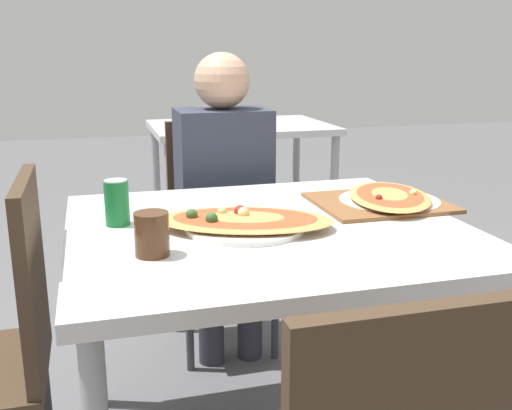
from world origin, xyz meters
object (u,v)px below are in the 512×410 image
object	(u,v)px
chair_far_seated	(219,222)
person_seated	(224,183)
pizza_second	(389,198)
pizza_main	(244,221)
soda_can	(117,203)
dining_table	(267,251)
drink_glass	(152,234)

from	to	relation	value
chair_far_seated	person_seated	distance (m)	0.22
person_seated	pizza_second	bearing A→B (deg)	123.99
pizza_main	person_seated	bearing A→B (deg)	81.69
chair_far_seated	pizza_main	distance (m)	0.87
chair_far_seated	person_seated	bearing A→B (deg)	90.00
chair_far_seated	soda_can	xyz separation A→B (m)	(-0.43, -0.71, 0.29)
dining_table	person_seated	xyz separation A→B (m)	(0.04, 0.70, 0.04)
pizza_second	drink_glass	bearing A→B (deg)	-159.68
pizza_second	chair_far_seated	bearing A→B (deg)	119.28
person_seated	soda_can	distance (m)	0.73
drink_glass	pizza_main	bearing A→B (deg)	29.70
person_seated	drink_glass	bearing A→B (deg)	67.16
drink_glass	pizza_second	distance (m)	0.81
soda_can	pizza_second	size ratio (longest dim) A/B	0.28
soda_can	pizza_main	bearing A→B (deg)	-21.49
dining_table	soda_can	bearing A→B (deg)	164.04
dining_table	pizza_main	distance (m)	0.12
soda_can	drink_glass	size ratio (longest dim) A/B	1.21
drink_glass	pizza_second	bearing A→B (deg)	20.32
soda_can	drink_glass	world-z (taller)	soda_can
dining_table	person_seated	bearing A→B (deg)	87.08
dining_table	chair_far_seated	world-z (taller)	chair_far_seated
soda_can	pizza_second	world-z (taller)	soda_can
dining_table	person_seated	distance (m)	0.70
dining_table	chair_far_seated	size ratio (longest dim) A/B	1.16
person_seated	pizza_second	world-z (taller)	person_seated
chair_far_seated	drink_glass	size ratio (longest dim) A/B	8.89
drink_glass	chair_far_seated	bearing A→B (deg)	69.67
chair_far_seated	pizza_main	size ratio (longest dim) A/B	1.74
dining_table	pizza_main	bearing A→B (deg)	-167.62
dining_table	soda_can	size ratio (longest dim) A/B	8.50
pizza_main	pizza_second	bearing A→B (deg)	14.91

